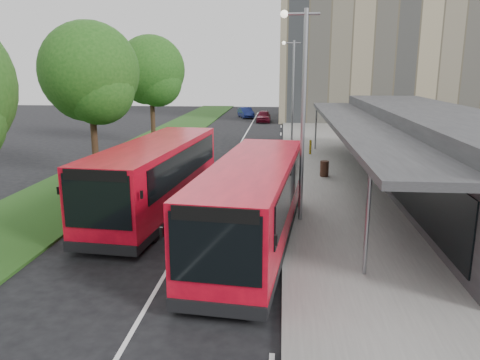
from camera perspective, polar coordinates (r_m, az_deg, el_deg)
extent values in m
plane|color=black|center=(17.44, -6.49, -6.84)|extent=(120.00, 120.00, 0.00)
cube|color=slate|center=(36.58, 9.18, 3.92)|extent=(5.00, 80.00, 0.15)
cube|color=#254A17|center=(37.95, -10.85, 4.16)|extent=(5.00, 80.00, 0.10)
cube|color=silver|center=(31.77, -1.09, 2.53)|extent=(0.12, 70.00, 0.01)
cube|color=silver|center=(15.24, 4.38, -9.84)|extent=(0.12, 2.00, 0.01)
cube|color=silver|center=(20.89, 4.65, -3.33)|extent=(0.12, 2.00, 0.01)
cube|color=silver|center=(26.69, 4.80, 0.38)|extent=(0.12, 2.00, 0.01)
cube|color=silver|center=(32.57, 4.89, 2.75)|extent=(0.12, 2.00, 0.01)
cube|color=silver|center=(38.48, 4.96, 4.40)|extent=(0.12, 2.00, 0.01)
cube|color=silver|center=(44.41, 5.00, 5.61)|extent=(0.12, 2.00, 0.01)
cube|color=silver|center=(50.37, 5.04, 6.54)|extent=(0.12, 2.00, 0.01)
cube|color=silver|center=(56.33, 5.07, 7.27)|extent=(0.12, 2.00, 0.01)
cube|color=silver|center=(62.30, 5.10, 7.86)|extent=(0.12, 2.00, 0.01)
cube|color=tan|center=(59.04, 16.13, 15.84)|extent=(22.00, 12.00, 18.00)
cube|color=#2C2C2E|center=(25.49, 22.45, 3.35)|extent=(5.00, 26.00, 4.00)
cube|color=black|center=(24.93, 16.83, 2.65)|extent=(0.06, 24.00, 2.20)
cube|color=#2C2C2E|center=(24.45, 14.14, 6.65)|extent=(2.80, 26.00, 0.25)
cylinder|color=gray|center=(13.94, 15.23, -5.32)|extent=(0.12, 0.12, 3.30)
cylinder|color=gray|center=(35.36, 9.22, 6.18)|extent=(0.12, 0.12, 3.30)
cylinder|color=#352115|center=(27.37, -17.31, 4.58)|extent=(0.36, 0.36, 4.18)
sphere|color=#1C4B14|center=(27.09, -17.88, 12.53)|extent=(5.32, 5.32, 5.32)
sphere|color=#1C4B14|center=(26.51, -16.85, 10.54)|extent=(3.80, 3.80, 3.80)
sphere|color=#1C4B14|center=(27.75, -18.34, 11.13)|extent=(4.18, 4.18, 4.18)
cylinder|color=#352115|center=(38.64, -10.58, 7.41)|extent=(0.36, 0.36, 4.21)
sphere|color=#1C4B14|center=(38.44, -10.83, 13.09)|extent=(5.36, 5.36, 5.36)
sphere|color=#1C4B14|center=(37.91, -10.04, 11.67)|extent=(3.83, 3.83, 3.83)
sphere|color=#1C4B14|center=(39.07, -11.30, 12.09)|extent=(4.21, 4.21, 4.21)
cylinder|color=gray|center=(18.12, 7.69, 7.40)|extent=(0.16, 0.16, 8.00)
cylinder|color=gray|center=(18.12, 7.42, 19.45)|extent=(1.40, 0.10, 0.10)
sphere|color=silver|center=(18.11, 5.41, 19.50)|extent=(0.28, 0.28, 0.28)
cylinder|color=gray|center=(38.06, 6.46, 10.55)|extent=(0.16, 0.16, 8.00)
cylinder|color=gray|center=(38.06, 6.30, 16.28)|extent=(1.40, 0.10, 0.10)
sphere|color=silver|center=(38.05, 5.36, 16.30)|extent=(0.28, 0.28, 0.28)
cube|color=red|center=(15.92, 1.56, -2.47)|extent=(3.55, 10.60, 2.62)
cube|color=black|center=(16.32, 1.53, -6.80)|extent=(3.57, 10.62, 0.30)
cube|color=black|center=(10.99, -3.05, -8.44)|extent=(2.22, 0.28, 1.73)
cube|color=black|center=(20.85, 3.97, 2.52)|extent=(2.17, 0.28, 1.29)
cube|color=black|center=(16.32, -2.62, -0.36)|extent=(0.98, 8.87, 1.19)
cube|color=black|center=(15.93, 6.21, -0.78)|extent=(0.98, 8.87, 1.19)
cube|color=black|center=(11.64, -2.96, -15.49)|extent=(2.47, 0.34, 0.35)
cube|color=black|center=(10.69, -3.12, -4.26)|extent=(2.07, 0.26, 0.35)
cube|color=black|center=(11.49, -9.56, -6.29)|extent=(0.09, 0.09, 0.25)
cube|color=black|center=(10.86, 4.39, -7.32)|extent=(0.09, 0.09, 0.25)
cylinder|color=black|center=(13.47, -5.38, -11.07)|extent=(0.39, 0.92, 0.89)
cylinder|color=black|center=(13.07, 3.59, -11.83)|extent=(0.39, 0.92, 0.89)
cylinder|color=black|center=(19.62, 0.18, -3.07)|extent=(0.39, 0.92, 0.89)
cylinder|color=black|center=(19.35, 6.25, -3.39)|extent=(0.39, 0.92, 0.89)
cube|color=red|center=(20.04, -10.19, 0.73)|extent=(3.42, 10.73, 2.66)
cube|color=black|center=(20.36, -10.04, -2.85)|extent=(3.45, 10.75, 0.30)
cube|color=black|center=(15.28, -17.08, -2.58)|extent=(2.26, 0.25, 1.76)
cube|color=black|center=(24.90, -6.03, 4.34)|extent=(2.21, 0.24, 1.31)
cube|color=black|center=(20.69, -13.28, 2.33)|extent=(0.84, 9.01, 1.21)
cube|color=black|center=(19.82, -6.48, 2.13)|extent=(0.84, 9.01, 1.21)
cube|color=black|center=(15.76, -16.70, -8.05)|extent=(2.51, 0.30, 0.35)
cube|color=black|center=(15.07, -17.31, 0.53)|extent=(2.11, 0.22, 0.35)
cube|color=black|center=(16.08, -21.25, -1.20)|extent=(0.09, 0.09, 0.25)
cube|color=black|center=(14.83, -11.91, -1.75)|extent=(0.09, 0.09, 0.25)
cylinder|color=black|center=(17.78, -17.04, -5.43)|extent=(0.38, 0.93, 0.90)
cylinder|color=black|center=(16.94, -10.64, -5.99)|extent=(0.38, 0.93, 0.90)
cylinder|color=black|center=(23.80, -9.62, -0.28)|extent=(0.38, 0.93, 0.90)
cylinder|color=black|center=(23.18, -4.71, -0.50)|extent=(0.38, 0.93, 0.90)
cylinder|color=#362016|center=(26.48, 10.25, 1.38)|extent=(0.59, 0.59, 0.86)
cylinder|color=yellow|center=(33.25, 8.57, 3.98)|extent=(0.16, 0.16, 0.98)
imported|color=#540C1C|center=(54.33, 2.88, 7.79)|extent=(1.60, 3.96, 1.35)
imported|color=navy|center=(59.14, 0.71, 8.23)|extent=(2.47, 4.14, 1.29)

